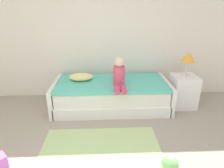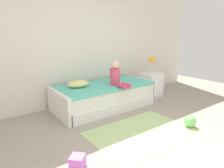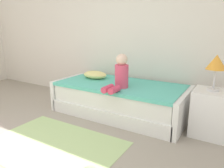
# 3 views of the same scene
# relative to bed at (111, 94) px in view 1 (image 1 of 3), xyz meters

# --- Properties ---
(wall_rear) EXTENTS (7.20, 0.10, 2.90)m
(wall_rear) POSITION_rel_bed_xyz_m (-0.33, 0.60, 1.20)
(wall_rear) COLOR silver
(wall_rear) RESTS_ON ground
(bed) EXTENTS (2.11, 1.00, 0.50)m
(bed) POSITION_rel_bed_xyz_m (0.00, 0.00, 0.00)
(bed) COLOR white
(bed) RESTS_ON ground
(nightstand) EXTENTS (0.44, 0.44, 0.60)m
(nightstand) POSITION_rel_bed_xyz_m (1.35, -0.05, 0.05)
(nightstand) COLOR white
(nightstand) RESTS_ON ground
(table_lamp) EXTENTS (0.24, 0.24, 0.45)m
(table_lamp) POSITION_rel_bed_xyz_m (1.35, -0.05, 0.69)
(table_lamp) COLOR silver
(table_lamp) RESTS_ON nightstand
(child_figure) EXTENTS (0.20, 0.51, 0.50)m
(child_figure) POSITION_rel_bed_xyz_m (0.12, -0.23, 0.46)
(child_figure) COLOR #E04C6B
(child_figure) RESTS_ON bed
(pillow) EXTENTS (0.44, 0.30, 0.13)m
(pillow) POSITION_rel_bed_xyz_m (-0.56, 0.10, 0.32)
(pillow) COLOR #F2E58C
(pillow) RESTS_ON bed
(toy_ball) EXTENTS (0.20, 0.20, 0.20)m
(toy_ball) POSITION_rel_bed_xyz_m (0.60, -1.63, -0.15)
(toy_ball) COLOR #7FD872
(toy_ball) RESTS_ON ground
(area_rug) EXTENTS (1.60, 1.10, 0.01)m
(area_rug) POSITION_rel_bed_xyz_m (-0.19, -1.30, -0.24)
(area_rug) COLOR #B2D189
(area_rug) RESTS_ON ground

